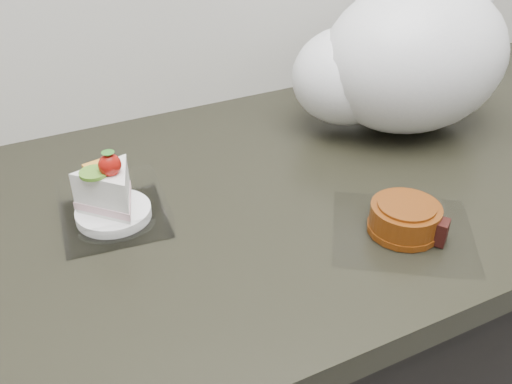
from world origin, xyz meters
name	(u,v)px	position (x,y,z in m)	size (l,w,h in m)	color
cake_tray	(112,202)	(-0.17, 1.71, 0.93)	(0.15, 0.15, 0.11)	white
mooncake_wrap	(405,221)	(0.16, 1.51, 0.92)	(0.24, 0.24, 0.04)	white
plastic_bag	(402,60)	(0.34, 1.77, 1.02)	(0.40, 0.31, 0.30)	white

